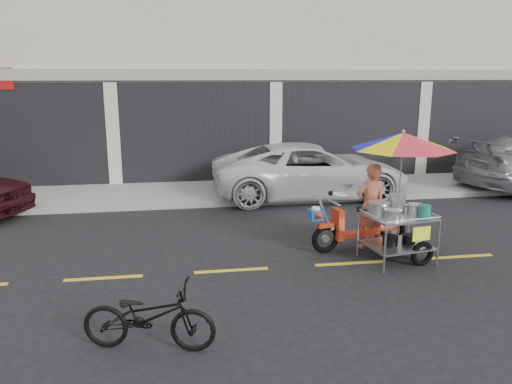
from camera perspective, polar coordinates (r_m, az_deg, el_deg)
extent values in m
plane|color=black|center=(8.60, 10.67, -8.03)|extent=(90.00, 90.00, 0.00)
cube|color=gray|center=(13.66, 2.98, 0.46)|extent=(45.00, 3.00, 0.15)
cube|color=beige|center=(18.27, -0.25, 16.07)|extent=(36.00, 8.00, 8.00)
cube|color=black|center=(14.37, 2.24, 6.66)|extent=(35.28, 0.06, 2.90)
cube|color=gray|center=(14.25, 2.32, 13.26)|extent=(36.00, 0.12, 0.30)
cube|color=gold|center=(8.60, 10.67, -8.00)|extent=(42.00, 0.10, 0.01)
imported|color=silver|center=(12.90, 6.22, 2.47)|extent=(5.03, 2.34, 1.39)
imported|color=black|center=(5.97, -12.16, -13.73)|extent=(1.63, 0.89, 0.81)
torus|color=black|center=(8.95, 7.94, -5.32)|extent=(0.54, 0.19, 0.53)
torus|color=black|center=(9.62, 15.37, -4.34)|extent=(0.54, 0.19, 0.53)
cylinder|color=#9EA0A5|center=(8.95, 7.94, -5.32)|extent=(0.14, 0.08, 0.13)
cylinder|color=#9EA0A5|center=(9.62, 15.37, -4.34)|extent=(0.14, 0.08, 0.13)
cube|color=#B62E14|center=(8.87, 7.99, -3.79)|extent=(0.31, 0.16, 0.07)
cylinder|color=#9EA0A5|center=(8.83, 8.02, -2.93)|extent=(0.34, 0.10, 0.75)
cube|color=#B62E14|center=(8.97, 9.31, -3.64)|extent=(0.16, 0.33, 0.55)
cube|color=#B62E14|center=(9.23, 11.56, -4.63)|extent=(0.77, 0.38, 0.07)
cube|color=#B62E14|center=(9.38, 13.82, -3.11)|extent=(0.72, 0.35, 0.37)
cube|color=black|center=(9.28, 13.41, -1.90)|extent=(0.63, 0.32, 0.09)
cylinder|color=#9EA0A5|center=(8.81, 8.72, -1.12)|extent=(0.12, 0.51, 0.03)
sphere|color=black|center=(8.97, 8.52, -0.13)|extent=(0.09, 0.09, 0.09)
cylinder|color=white|center=(8.94, 8.61, -4.11)|extent=(0.13, 0.13, 0.05)
cube|color=navy|center=(8.72, 6.84, -2.59)|extent=(0.27, 0.24, 0.18)
cylinder|color=white|center=(8.70, 6.86, -1.88)|extent=(0.17, 0.17, 0.05)
cone|color=#B62E14|center=(8.58, 7.29, -2.73)|extent=(0.20, 0.23, 0.17)
torus|color=black|center=(8.75, 18.46, -6.70)|extent=(0.43, 0.16, 0.43)
cylinder|color=#9EA0A5|center=(8.18, 14.51, -6.42)|extent=(0.04, 0.04, 0.79)
cylinder|color=#9EA0A5|center=(8.85, 11.59, -4.76)|extent=(0.04, 0.04, 0.79)
cylinder|color=#9EA0A5|center=(8.76, 20.13, -5.50)|extent=(0.04, 0.04, 0.79)
cylinder|color=#9EA0A5|center=(9.38, 16.99, -4.04)|extent=(0.04, 0.04, 0.79)
cube|color=#9EA0A5|center=(8.81, 15.79, -5.86)|extent=(1.14, 0.99, 0.03)
cube|color=#9EA0A5|center=(8.67, 16.00, -2.68)|extent=(1.14, 0.99, 0.04)
cylinder|color=#9EA0A5|center=(8.33, 17.63, -3.03)|extent=(1.01, 0.19, 0.02)
cylinder|color=#9EA0A5|center=(8.98, 14.53, -1.67)|extent=(1.01, 0.19, 0.02)
cylinder|color=#9EA0A5|center=(8.38, 13.15, -2.65)|extent=(0.16, 0.82, 0.02)
cylinder|color=#9EA0A5|center=(8.95, 18.71, -2.01)|extent=(0.16, 0.82, 0.02)
cylinder|color=#9EA0A5|center=(9.14, 14.33, -5.08)|extent=(0.15, 0.69, 0.04)
cylinder|color=#9EA0A5|center=(9.01, 14.49, -2.29)|extent=(0.15, 0.69, 0.04)
cube|color=#FFFC28|center=(8.45, 18.39, -4.55)|extent=(0.32, 0.07, 0.23)
cylinder|color=#B7B7BC|center=(8.64, 13.84, -1.84)|extent=(0.43, 0.43, 0.19)
cylinder|color=#B7B7BC|center=(8.84, 15.82, -1.28)|extent=(0.31, 0.31, 0.29)
cylinder|color=#B7B7BC|center=(8.88, 17.73, -1.86)|extent=(0.31, 0.31, 0.13)
cylinder|color=#B7B7BC|center=(8.38, 15.37, -2.54)|extent=(0.31, 0.31, 0.14)
cylinder|color=#186E60|center=(8.64, 18.68, -2.08)|extent=(0.23, 0.23, 0.20)
cylinder|color=black|center=(8.71, 15.07, -5.37)|extent=(0.30, 0.30, 0.17)
cylinder|color=black|center=(8.92, 17.06, -5.13)|extent=(0.26, 0.26, 0.15)
cylinder|color=#9EA0A5|center=(8.61, 16.20, 1.95)|extent=(0.03, 0.03, 1.39)
sphere|color=#9EA0A5|center=(8.51, 16.50, 6.66)|extent=(0.06, 0.06, 0.06)
imported|color=#BC5F45|center=(9.21, 12.94, -1.58)|extent=(0.63, 0.46, 1.57)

